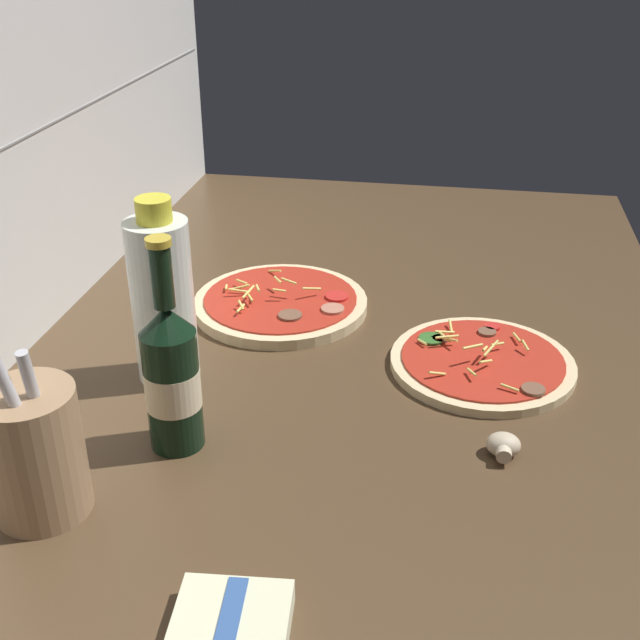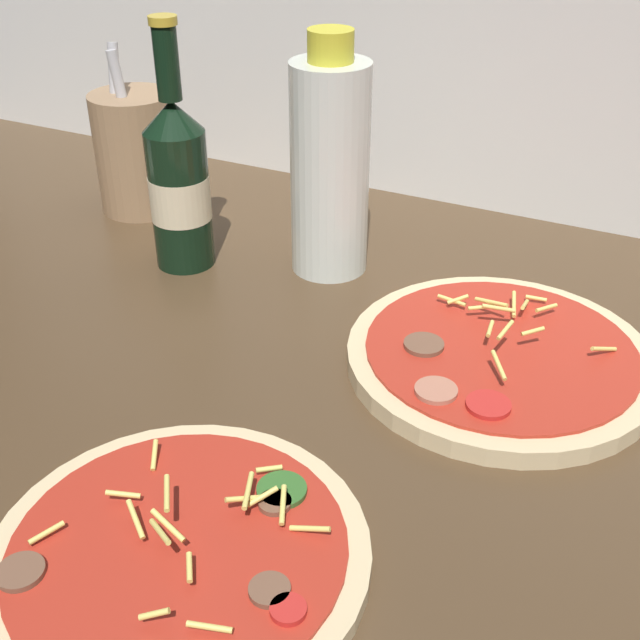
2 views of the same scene
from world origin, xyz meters
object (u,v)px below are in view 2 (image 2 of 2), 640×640
beer_bottle (179,182)px  oil_bottle (330,166)px  pizza_far (499,357)px  pizza_near (180,553)px  utensil_crock (137,151)px

beer_bottle → oil_bottle: beer_bottle is taller
pizza_far → beer_bottle: beer_bottle is taller
pizza_near → utensil_crock: utensil_crock is taller
beer_bottle → pizza_near: bearing=-56.1°
pizza_near → utensil_crock: (-35.99, 44.02, 6.32)cm
pizza_near → pizza_far: 32.41cm
pizza_far → utensil_crock: bearing=163.8°
oil_bottle → beer_bottle: bearing=-157.1°
pizza_far → pizza_near: bearing=-112.1°
utensil_crock → pizza_far: bearing=-16.2°
beer_bottle → oil_bottle: (14.09, 5.94, 2.02)cm
pizza_far → oil_bottle: (-21.15, 10.21, 10.15)cm
pizza_near → beer_bottle: beer_bottle is taller
pizza_far → oil_bottle: oil_bottle is taller
pizza_near → oil_bottle: 42.49cm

